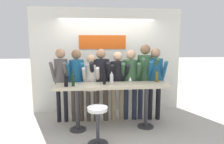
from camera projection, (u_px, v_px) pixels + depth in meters
name	position (u px, v px, depth m)	size (l,w,h in m)	color
ground_plane	(112.00, 128.00, 4.40)	(40.00, 40.00, 0.00)	#B2ADA3
back_wall	(107.00, 61.00, 5.42)	(4.01, 0.12, 2.77)	silver
tasting_table	(112.00, 91.00, 4.28)	(2.41, 0.56, 0.99)	beige
bar_stool	(98.00, 120.00, 3.63)	(0.38, 0.38, 0.72)	#333338
person_far_left	(61.00, 76.00, 4.61)	(0.39, 0.53, 1.74)	black
person_left	(77.00, 77.00, 4.66)	(0.42, 0.54, 1.72)	#473D33
person_center_left	(92.00, 80.00, 4.66)	(0.41, 0.52, 1.60)	#473D33
person_center	(101.00, 77.00, 4.70)	(0.52, 0.61, 1.73)	#473D33
person_center_right	(118.00, 79.00, 4.77)	(0.46, 0.55, 1.66)	gray
person_right	(131.00, 77.00, 4.77)	(0.50, 0.60, 1.70)	#23283D
person_far_right	(145.00, 73.00, 4.81)	(0.46, 0.59, 1.83)	#23283D
person_rightmost	(155.00, 76.00, 4.76)	(0.45, 0.57, 1.74)	black
wine_bottle_0	(104.00, 78.00, 4.22)	(0.06, 0.06, 0.28)	black
wine_bottle_1	(73.00, 79.00, 4.04)	(0.07, 0.07, 0.31)	black
wine_bottle_2	(66.00, 80.00, 4.02)	(0.08, 0.08, 0.27)	black
wine_bottle_3	(112.00, 78.00, 4.20)	(0.08, 0.08, 0.29)	#B7BCC1
wine_bottle_4	(157.00, 76.00, 4.47)	(0.07, 0.07, 0.28)	brown
wine_glass_0	(130.00, 79.00, 4.17)	(0.07, 0.07, 0.18)	silver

